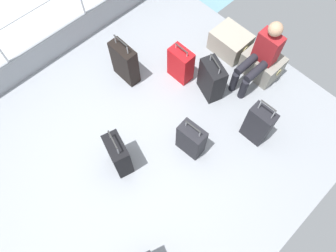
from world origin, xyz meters
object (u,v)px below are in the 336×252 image
object	(u,v)px
cargo_crate_1	(262,64)
suitcase_3	(181,64)
passenger_seated	(261,55)
cargo_crate_0	(230,42)
suitcase_5	(118,155)
suitcase_0	(191,140)
suitcase_1	(212,80)
suitcase_6	(125,63)
suitcase_4	(258,124)

from	to	relation	value
cargo_crate_1	suitcase_3	size ratio (longest dim) A/B	0.92
cargo_crate_1	suitcase_3	bearing A→B (deg)	-130.91
passenger_seated	cargo_crate_0	bearing A→B (deg)	164.73
suitcase_5	suitcase_0	bearing A→B (deg)	59.74
suitcase_0	suitcase_3	bearing A→B (deg)	141.48
cargo_crate_0	suitcase_0	xyz separation A→B (m)	(0.78, -1.72, 0.09)
suitcase_1	suitcase_6	size ratio (longest dim) A/B	0.90
passenger_seated	cargo_crate_1	bearing A→B (deg)	90.00
suitcase_0	suitcase_3	distance (m)	1.25
cargo_crate_0	passenger_seated	xyz separation A→B (m)	(0.63, -0.17, 0.39)
cargo_crate_1	suitcase_0	size ratio (longest dim) A/B	0.90
suitcase_4	suitcase_5	size ratio (longest dim) A/B	1.05
suitcase_5	suitcase_1	bearing A→B (deg)	88.74
suitcase_3	passenger_seated	bearing A→B (deg)	43.03
cargo_crate_0	suitcase_0	size ratio (longest dim) A/B	0.90
suitcase_1	suitcase_4	xyz separation A→B (m)	(0.94, -0.10, 0.02)
suitcase_1	suitcase_3	bearing A→B (deg)	-167.46
suitcase_1	suitcase_5	bearing A→B (deg)	-91.26
suitcase_0	suitcase_5	distance (m)	0.98
cargo_crate_1	suitcase_5	distance (m)	2.60
cargo_crate_1	suitcase_0	bearing A→B (deg)	-85.03
passenger_seated	suitcase_0	bearing A→B (deg)	-84.45
suitcase_1	suitcase_3	distance (m)	0.54
suitcase_4	suitcase_1	bearing A→B (deg)	173.82
cargo_crate_0	suitcase_3	bearing A→B (deg)	-101.52
suitcase_5	suitcase_4	bearing A→B (deg)	59.13
cargo_crate_0	suitcase_6	xyz separation A→B (m)	(-0.77, -1.55, 0.15)
passenger_seated	suitcase_5	size ratio (longest dim) A/B	1.35
suitcase_1	passenger_seated	bearing A→B (deg)	65.11
suitcase_3	cargo_crate_0	bearing A→B (deg)	78.48
cargo_crate_1	suitcase_0	xyz separation A→B (m)	(0.15, -1.73, 0.08)
cargo_crate_1	passenger_seated	size ratio (longest dim) A/B	0.56
passenger_seated	suitcase_4	size ratio (longest dim) A/B	1.28
suitcase_4	suitcase_5	distance (m)	1.91
suitcase_3	suitcase_6	world-z (taller)	suitcase_6
passenger_seated	suitcase_6	world-z (taller)	passenger_seated
suitcase_0	suitcase_5	size ratio (longest dim) A/B	0.84
cargo_crate_0	suitcase_1	size ratio (longest dim) A/B	0.82
cargo_crate_0	suitcase_5	distance (m)	2.59
suitcase_5	suitcase_6	bearing A→B (deg)	136.28
suitcase_4	suitcase_0	bearing A→B (deg)	-121.52
suitcase_4	suitcase_5	bearing A→B (deg)	-120.87
suitcase_0	suitcase_1	distance (m)	1.00
suitcase_4	suitcase_6	size ratio (longest dim) A/B	1.03
passenger_seated	suitcase_5	xyz separation A→B (m)	(-0.34, -2.39, -0.25)
passenger_seated	suitcase_3	xyz separation A→B (m)	(-0.83, -0.77, -0.29)
suitcase_0	suitcase_6	xyz separation A→B (m)	(-1.55, 0.17, 0.06)
cargo_crate_0	cargo_crate_1	distance (m)	0.63
cargo_crate_1	suitcase_6	xyz separation A→B (m)	(-1.40, -1.56, 0.14)
cargo_crate_1	passenger_seated	distance (m)	0.42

